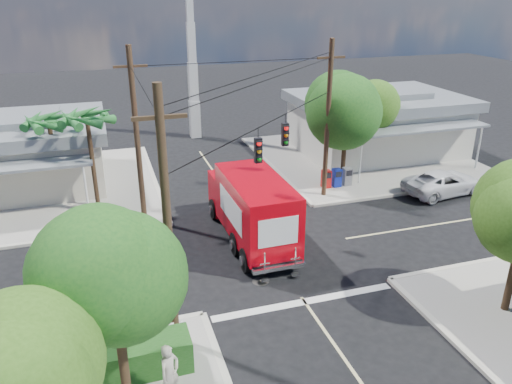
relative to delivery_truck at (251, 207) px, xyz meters
name	(u,v)px	position (x,y,z in m)	size (l,w,h in m)	color
ground	(269,251)	(0.45, -1.30, -1.73)	(120.00, 120.00, 0.00)	black
sidewalk_ne	(362,157)	(11.33, 9.58, -1.66)	(14.12, 14.12, 0.14)	#A5A095
sidewalk_nw	(39,192)	(-10.43, 9.58, -1.66)	(14.12, 14.12, 0.14)	#A5A095
road_markings	(280,266)	(0.45, -2.77, -1.73)	(32.00, 32.00, 0.01)	beige
building_ne	(377,122)	(12.95, 10.66, 0.59)	(11.80, 10.20, 4.50)	silver
building_nw	(15,152)	(-11.55, 11.16, 0.49)	(10.80, 10.20, 4.30)	beige
radio_tower	(192,67)	(0.95, 18.70, 3.91)	(0.80, 0.80, 17.00)	silver
tree_sw_front	(113,279)	(-6.54, -8.84, 2.60)	(3.88, 3.78, 6.03)	#422D1C
tree_ne_front	(347,109)	(7.66, 5.46, 3.03)	(4.21, 4.14, 6.66)	#422D1C
tree_ne_back	(367,108)	(10.26, 7.66, 2.45)	(3.77, 3.66, 5.82)	#422D1C
palm_nw_front	(87,120)	(-7.05, 6.20, 3.31)	(3.01, 3.08, 5.59)	#422D1C
palm_nw_back	(49,123)	(-9.05, 7.70, 2.94)	(3.01, 3.08, 5.19)	#422D1C
utility_poles	(225,149)	(-1.13, 0.30, 2.94)	(12.00, 10.68, 9.00)	#473321
picket_fence	(97,350)	(-7.35, -6.90, -1.05)	(5.94, 0.06, 1.00)	silver
hedge_sw	(90,367)	(-7.55, -7.70, -1.04)	(6.20, 1.20, 1.10)	#174913
vending_boxes	(337,178)	(6.95, 4.90, -1.04)	(1.90, 0.50, 1.10)	#BA110F
delivery_truck	(251,207)	(0.00, 0.00, 0.00)	(2.67, 7.95, 3.41)	black
parked_car	(444,182)	(12.67, 2.20, -1.03)	(2.33, 5.06, 1.41)	silver
pedestrian	(170,373)	(-5.30, -9.11, -0.65)	(0.69, 0.45, 1.88)	beige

